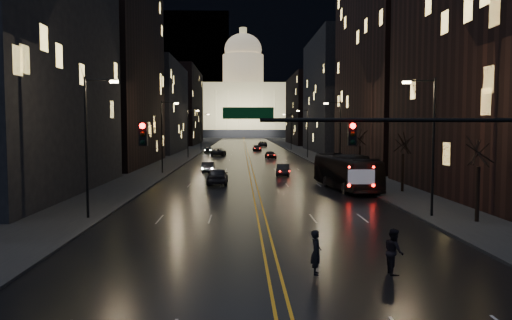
{
  "coord_description": "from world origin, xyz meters",
  "views": [
    {
      "loc": [
        -1.32,
        -21.51,
        5.95
      ],
      "look_at": [
        -0.31,
        11.8,
        3.66
      ],
      "focal_mm": 35.0,
      "sensor_mm": 36.0,
      "label": 1
    }
  ],
  "objects": [
    {
      "name": "receding_car_d",
      "position": [
        4.96,
        121.68,
        0.77
      ],
      "size": [
        2.92,
        5.7,
        1.54
      ],
      "primitive_type": "imported",
      "rotation": [
        0.0,
        0.0,
        -0.07
      ],
      "color": "black",
      "rests_on": "ground"
    },
    {
      "name": "building_right_near",
      "position": [
        21.0,
        20.0,
        12.0
      ],
      "size": [
        12.0,
        26.0,
        24.0
      ],
      "primitive_type": "cube",
      "color": "black",
      "rests_on": "ground"
    },
    {
      "name": "tree_right_mid",
      "position": [
        13.0,
        22.0,
        4.53
      ],
      "size": [
        2.4,
        2.4,
        6.65
      ],
      "color": "black",
      "rests_on": "ground"
    },
    {
      "name": "streetlamp_right_near",
      "position": [
        10.81,
        10.0,
        5.08
      ],
      "size": [
        2.13,
        0.25,
        9.0
      ],
      "color": "black",
      "rests_on": "ground"
    },
    {
      "name": "building_left_mid",
      "position": [
        -21.0,
        54.0,
        14.0
      ],
      "size": [
        12.0,
        30.0,
        28.0
      ],
      "primitive_type": "cube",
      "color": "black",
      "rests_on": "ground"
    },
    {
      "name": "receding_car_b",
      "position": [
        4.08,
        68.8,
        0.71
      ],
      "size": [
        2.12,
        4.32,
        1.42
      ],
      "primitive_type": "imported",
      "rotation": [
        0.0,
        0.0,
        0.11
      ],
      "color": "black",
      "rests_on": "ground"
    },
    {
      "name": "oncoming_car_b",
      "position": [
        -5.48,
        41.81,
        0.7
      ],
      "size": [
        1.51,
        4.26,
        1.4
      ],
      "primitive_type": "imported",
      "rotation": [
        0.0,
        0.0,
        3.15
      ],
      "color": "black",
      "rests_on": "ground"
    },
    {
      "name": "streetlamp_right_mid",
      "position": [
        10.81,
        40.0,
        5.08
      ],
      "size": [
        2.13,
        0.25,
        9.0
      ],
      "color": "black",
      "rests_on": "ground"
    },
    {
      "name": "oncoming_car_d",
      "position": [
        -8.5,
        88.51,
        0.67
      ],
      "size": [
        1.94,
        4.63,
        1.34
      ],
      "primitive_type": "imported",
      "rotation": [
        0.0,
        0.0,
        3.16
      ],
      "color": "black",
      "rests_on": "ground"
    },
    {
      "name": "building_left_near",
      "position": [
        -21.0,
        22.0,
        11.0
      ],
      "size": [
        12.0,
        28.0,
        22.0
      ],
      "primitive_type": "cube",
      "color": "black",
      "rests_on": "ground"
    },
    {
      "name": "building_left_far",
      "position": [
        -21.0,
        92.0,
        10.0
      ],
      "size": [
        12.0,
        34.0,
        20.0
      ],
      "primitive_type": "cube",
      "color": "black",
      "rests_on": "ground"
    },
    {
      "name": "road",
      "position": [
        0.0,
        130.0,
        0.01
      ],
      "size": [
        20.0,
        320.0,
        0.02
      ],
      "primitive_type": "cube",
      "color": "black",
      "rests_on": "ground"
    },
    {
      "name": "building_right_mid",
      "position": [
        21.0,
        92.0,
        13.0
      ],
      "size": [
        12.0,
        34.0,
        26.0
      ],
      "primitive_type": "cube",
      "color": "black",
      "rests_on": "ground"
    },
    {
      "name": "pedestrian_a",
      "position": [
        1.68,
        -2.0,
        0.91
      ],
      "size": [
        0.49,
        0.7,
        1.81
      ],
      "primitive_type": "imported",
      "rotation": [
        0.0,
        0.0,
        1.48
      ],
      "color": "black",
      "rests_on": "ground"
    },
    {
      "name": "receding_car_a",
      "position": [
        3.72,
        37.66,
        0.7
      ],
      "size": [
        2.01,
        4.4,
        1.4
      ],
      "primitive_type": "imported",
      "rotation": [
        0.0,
        0.0,
        -0.13
      ],
      "color": "black",
      "rests_on": "ground"
    },
    {
      "name": "ground",
      "position": [
        0.0,
        0.0,
        0.0
      ],
      "size": [
        900.0,
        900.0,
        0.0
      ],
      "primitive_type": "plane",
      "color": "black",
      "rests_on": "ground"
    },
    {
      "name": "streetlamp_right_far",
      "position": [
        10.81,
        70.0,
        5.08
      ],
      "size": [
        2.13,
        0.25,
        9.0
      ],
      "color": "black",
      "rests_on": "ground"
    },
    {
      "name": "pedestrian_b",
      "position": [
        4.81,
        -2.0,
        0.93
      ],
      "size": [
        0.51,
        0.91,
        1.85
      ],
      "primitive_type": "imported",
      "rotation": [
        0.0,
        0.0,
        1.59
      ],
      "color": "black",
      "rests_on": "ground"
    },
    {
      "name": "tree_right_near",
      "position": [
        13.0,
        8.0,
        4.53
      ],
      "size": [
        2.4,
        2.4,
        6.65
      ],
      "color": "black",
      "rests_on": "ground"
    },
    {
      "name": "streetlamp_left_far",
      "position": [
        -10.81,
        70.0,
        5.08
      ],
      "size": [
        2.13,
        0.25,
        9.0
      ],
      "color": "black",
      "rests_on": "ground"
    },
    {
      "name": "capitol",
      "position": [
        0.0,
        250.0,
        17.15
      ],
      "size": [
        90.0,
        50.0,
        58.5
      ],
      "color": "black",
      "rests_on": "ground"
    },
    {
      "name": "traffic_signal",
      "position": [
        5.91,
        -0.0,
        5.1
      ],
      "size": [
        17.29,
        0.45,
        7.0
      ],
      "color": "black",
      "rests_on": "ground"
    },
    {
      "name": "streetlamp_left_mid",
      "position": [
        -10.81,
        40.0,
        5.08
      ],
      "size": [
        2.13,
        0.25,
        9.0
      ],
      "color": "black",
      "rests_on": "ground"
    },
    {
      "name": "building_right_dist",
      "position": [
        21.0,
        140.0,
        11.0
      ],
      "size": [
        12.0,
        40.0,
        22.0
      ],
      "primitive_type": "cube",
      "color": "black",
      "rests_on": "ground"
    },
    {
      "name": "bus",
      "position": [
        8.5,
        24.63,
        1.64
      ],
      "size": [
        4.34,
        12.02,
        3.27
      ],
      "primitive_type": "imported",
      "rotation": [
        0.0,
        0.0,
        0.14
      ],
      "color": "black",
      "rests_on": "ground"
    },
    {
      "name": "mountain_ridge",
      "position": [
        40.0,
        380.0,
        65.0
      ],
      "size": [
        520.0,
        60.0,
        130.0
      ],
      "primitive_type": "cube",
      "color": "black",
      "rests_on": "ground"
    },
    {
      "name": "tree_right_far",
      "position": [
        13.0,
        38.0,
        4.53
      ],
      "size": [
        2.4,
        2.4,
        6.65
      ],
      "color": "black",
      "rests_on": "ground"
    },
    {
      "name": "building_right_tall",
      "position": [
        21.0,
        50.0,
        19.0
      ],
      "size": [
        12.0,
        30.0,
        38.0
      ],
      "primitive_type": "cube",
      "color": "black",
      "rests_on": "ground"
    },
    {
      "name": "streetlamp_left_dist",
      "position": [
        -10.81,
        100.0,
        5.08
      ],
      "size": [
        2.13,
        0.25,
        9.0
      ],
      "color": "black",
      "rests_on": "ground"
    },
    {
      "name": "streetlamp_right_dist",
      "position": [
        10.81,
        100.0,
        5.08
      ],
      "size": [
        2.13,
        0.25,
        9.0
      ],
      "color": "black",
      "rests_on": "ground"
    },
    {
      "name": "streetlamp_left_near",
      "position": [
        -10.81,
        10.0,
        5.08
      ],
      "size": [
        2.13,
        0.25,
        9.0
      ],
      "color": "black",
      "rests_on": "ground"
    },
    {
      "name": "sidewalk_left",
      "position": [
        -14.0,
        130.0,
        0.08
      ],
      "size": [
        8.0,
        320.0,
        0.16
      ],
      "primitive_type": "cube",
      "color": "black",
      "rests_on": "ground"
    },
    {
      "name": "sidewalk_right",
      "position": [
        14.0,
        130.0,
        0.08
      ],
      "size": [
        8.0,
        320.0,
        0.16
      ],
      "primitive_type": "cube",
      "color": "black",
      "rests_on": "ground"
    },
    {
      "name": "center_line",
      "position": [
        0.0,
        130.0,
        0.03
      ],
      "size": [
        0.62,
        320.0,
        0.01
      ],
      "primitive_type": "cube",
      "color": "orange",
      "rests_on": "road"
    },
    {
      "name": "receding_car_c",
      "position": [
        2.5,
        95.65,
        0.7
      ],
      "size": [
        2.13,
        4.88,
        1.4
      ],
      "primitive_type": "imported",
      "rotation": [
        0.0,
        0.0,
        0.04
      ],
      "color": "black",
      "rests_on": "ground"
    },
    {
      "name": "oncoming_car_a",
      "position": [
        -3.7,
        29.14,
        0.86
      ],
      "size": [
        2.06,
        5.07,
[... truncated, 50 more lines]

